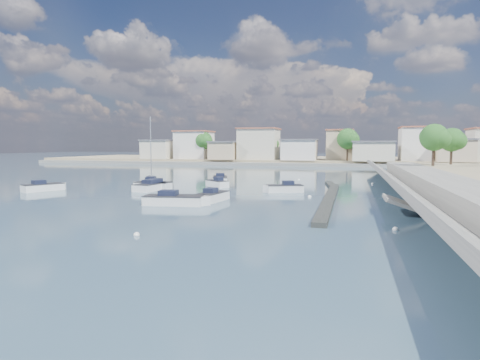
{
  "coord_description": "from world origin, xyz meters",
  "views": [
    {
      "loc": [
        8.83,
        -28.39,
        5.24
      ],
      "look_at": [
        -2.86,
        13.97,
        1.4
      ],
      "focal_mm": 30.0,
      "sensor_mm": 36.0,
      "label": 1
    }
  ],
  "objects_px": {
    "motorboat_h": "(177,201)",
    "sailboat": "(152,183)",
    "motorboat_g": "(220,180)",
    "motorboat_c": "(151,186)",
    "motorboat_a": "(154,187)",
    "motorboat_b": "(214,197)",
    "motorboat_e": "(45,188)",
    "motorboat_d": "(283,189)",
    "motorboat_f": "(216,184)"
  },
  "relations": [
    {
      "from": "motorboat_e",
      "to": "motorboat_d",
      "type": "bearing_deg",
      "value": 12.51
    },
    {
      "from": "motorboat_d",
      "to": "motorboat_g",
      "type": "height_order",
      "value": "same"
    },
    {
      "from": "motorboat_e",
      "to": "motorboat_f",
      "type": "xyz_separation_m",
      "value": [
        17.5,
        9.43,
        -0.0
      ]
    },
    {
      "from": "motorboat_d",
      "to": "motorboat_g",
      "type": "xyz_separation_m",
      "value": [
        -10.29,
        8.98,
        0.0
      ]
    },
    {
      "from": "motorboat_b",
      "to": "motorboat_f",
      "type": "bearing_deg",
      "value": 107.76
    },
    {
      "from": "motorboat_c",
      "to": "motorboat_h",
      "type": "relative_size",
      "value": 0.83
    },
    {
      "from": "motorboat_b",
      "to": "motorboat_g",
      "type": "xyz_separation_m",
      "value": [
        -5.14,
        17.45,
        0.0
      ]
    },
    {
      "from": "motorboat_a",
      "to": "motorboat_b",
      "type": "height_order",
      "value": "same"
    },
    {
      "from": "motorboat_e",
      "to": "motorboat_f",
      "type": "relative_size",
      "value": 1.33
    },
    {
      "from": "motorboat_a",
      "to": "motorboat_h",
      "type": "relative_size",
      "value": 1.02
    },
    {
      "from": "motorboat_h",
      "to": "sailboat",
      "type": "bearing_deg",
      "value": 125.11
    },
    {
      "from": "motorboat_e",
      "to": "sailboat",
      "type": "bearing_deg",
      "value": 41.93
    },
    {
      "from": "motorboat_b",
      "to": "motorboat_h",
      "type": "distance_m",
      "value": 3.99
    },
    {
      "from": "motorboat_b",
      "to": "motorboat_h",
      "type": "bearing_deg",
      "value": -124.07
    },
    {
      "from": "motorboat_d",
      "to": "motorboat_h",
      "type": "xyz_separation_m",
      "value": [
        -7.39,
        -11.78,
        0.0
      ]
    },
    {
      "from": "motorboat_c",
      "to": "motorboat_e",
      "type": "relative_size",
      "value": 1.04
    },
    {
      "from": "motorboat_b",
      "to": "sailboat",
      "type": "distance_m",
      "value": 16.29
    },
    {
      "from": "motorboat_b",
      "to": "motorboat_d",
      "type": "bearing_deg",
      "value": 58.7
    },
    {
      "from": "motorboat_e",
      "to": "sailboat",
      "type": "distance_m",
      "value": 12.33
    },
    {
      "from": "motorboat_e",
      "to": "motorboat_a",
      "type": "bearing_deg",
      "value": 20.35
    },
    {
      "from": "motorboat_e",
      "to": "motorboat_f",
      "type": "distance_m",
      "value": 19.88
    },
    {
      "from": "motorboat_c",
      "to": "motorboat_d",
      "type": "xyz_separation_m",
      "value": [
        15.74,
        0.82,
        -0.0
      ]
    },
    {
      "from": "motorboat_g",
      "to": "motorboat_d",
      "type": "bearing_deg",
      "value": -41.13
    },
    {
      "from": "motorboat_b",
      "to": "motorboat_c",
      "type": "bearing_deg",
      "value": 144.18
    },
    {
      "from": "sailboat",
      "to": "motorboat_h",
      "type": "bearing_deg",
      "value": -54.89
    },
    {
      "from": "motorboat_a",
      "to": "sailboat",
      "type": "height_order",
      "value": "sailboat"
    },
    {
      "from": "motorboat_c",
      "to": "motorboat_a",
      "type": "bearing_deg",
      "value": -43.14
    },
    {
      "from": "motorboat_c",
      "to": "motorboat_d",
      "type": "relative_size",
      "value": 1.11
    },
    {
      "from": "motorboat_g",
      "to": "motorboat_h",
      "type": "distance_m",
      "value": 20.96
    },
    {
      "from": "motorboat_e",
      "to": "motorboat_h",
      "type": "distance_m",
      "value": 20.0
    },
    {
      "from": "motorboat_b",
      "to": "motorboat_f",
      "type": "height_order",
      "value": "same"
    },
    {
      "from": "motorboat_c",
      "to": "motorboat_e",
      "type": "distance_m",
      "value": 11.88
    },
    {
      "from": "motorboat_g",
      "to": "sailboat",
      "type": "bearing_deg",
      "value": -136.74
    },
    {
      "from": "motorboat_b",
      "to": "sailboat",
      "type": "relative_size",
      "value": 0.51
    },
    {
      "from": "motorboat_h",
      "to": "motorboat_a",
      "type": "bearing_deg",
      "value": 126.5
    },
    {
      "from": "motorboat_b",
      "to": "motorboat_c",
      "type": "height_order",
      "value": "same"
    },
    {
      "from": "motorboat_b",
      "to": "motorboat_e",
      "type": "xyz_separation_m",
      "value": [
        -21.35,
        2.59,
        0.0
      ]
    },
    {
      "from": "motorboat_g",
      "to": "motorboat_h",
      "type": "bearing_deg",
      "value": -82.05
    },
    {
      "from": "motorboat_b",
      "to": "motorboat_f",
      "type": "xyz_separation_m",
      "value": [
        -3.85,
        12.02,
        0.0
      ]
    },
    {
      "from": "motorboat_d",
      "to": "motorboat_e",
      "type": "bearing_deg",
      "value": -167.49
    },
    {
      "from": "motorboat_g",
      "to": "motorboat_b",
      "type": "bearing_deg",
      "value": -73.6
    },
    {
      "from": "motorboat_h",
      "to": "motorboat_b",
      "type": "bearing_deg",
      "value": 55.93
    },
    {
      "from": "motorboat_c",
      "to": "motorboat_f",
      "type": "bearing_deg",
      "value": 32.98
    },
    {
      "from": "motorboat_a",
      "to": "motorboat_e",
      "type": "xyz_separation_m",
      "value": [
        -11.57,
        -4.29,
        -0.0
      ]
    },
    {
      "from": "motorboat_a",
      "to": "motorboat_f",
      "type": "bearing_deg",
      "value": 40.93
    },
    {
      "from": "motorboat_e",
      "to": "sailboat",
      "type": "xyz_separation_m",
      "value": [
        9.17,
        8.24,
        0.04
      ]
    },
    {
      "from": "motorboat_d",
      "to": "motorboat_e",
      "type": "xyz_separation_m",
      "value": [
        -26.5,
        -5.88,
        0.0
      ]
    },
    {
      "from": "motorboat_a",
      "to": "motorboat_h",
      "type": "height_order",
      "value": "same"
    },
    {
      "from": "motorboat_b",
      "to": "motorboat_f",
      "type": "relative_size",
      "value": 1.29
    },
    {
      "from": "motorboat_d",
      "to": "motorboat_h",
      "type": "distance_m",
      "value": 13.9
    }
  ]
}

